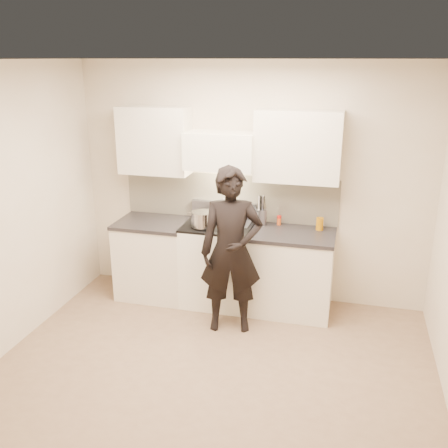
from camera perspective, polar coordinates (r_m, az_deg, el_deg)
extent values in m
plane|color=#8A6F53|center=(4.68, -1.69, -16.90)|extent=(4.00, 4.00, 0.00)
cube|color=beige|center=(5.68, 3.10, 4.61)|extent=(4.00, 0.04, 2.70)
cube|color=beige|center=(2.59, -13.12, -13.86)|extent=(4.00, 0.04, 2.70)
cube|color=white|center=(3.82, -2.08, 18.14)|extent=(4.00, 3.50, 0.02)
cube|color=beige|center=(5.77, 0.61, 3.14)|extent=(2.50, 0.02, 0.53)
cube|color=#9193A5|center=(5.79, 0.03, 1.60)|extent=(0.76, 0.08, 0.20)
cube|color=white|center=(5.48, -0.36, 8.38)|extent=(0.76, 0.40, 0.40)
cylinder|color=#B2B2B7|center=(5.34, -0.86, 6.15)|extent=(0.66, 0.02, 0.02)
cube|color=silver|center=(5.35, 8.46, 8.75)|extent=(0.90, 0.33, 0.75)
cube|color=silver|center=(5.74, -7.92, 9.44)|extent=(0.80, 0.33, 0.75)
cube|color=#C2B391|center=(5.70, 4.29, 2.03)|extent=(0.08, 0.01, 0.12)
cube|color=white|center=(5.73, -0.66, -4.64)|extent=(0.76, 0.65, 0.92)
cube|color=black|center=(5.56, -0.68, -0.16)|extent=(0.76, 0.65, 0.02)
cube|color=silver|center=(5.63, 1.21, 0.22)|extent=(0.36, 0.34, 0.01)
cylinder|color=#B2B2B7|center=(5.35, -1.50, -2.69)|extent=(0.62, 0.02, 0.02)
cylinder|color=black|center=(5.47, -2.91, -0.31)|extent=(0.18, 0.18, 0.01)
cylinder|color=black|center=(5.38, 0.76, -0.62)|extent=(0.18, 0.18, 0.01)
cylinder|color=black|center=(5.74, -2.02, 0.63)|extent=(0.18, 0.18, 0.01)
cylinder|color=black|center=(5.65, 1.48, 0.35)|extent=(0.18, 0.18, 0.01)
cube|color=silver|center=(5.60, 7.61, -5.62)|extent=(0.90, 0.65, 0.88)
cube|color=black|center=(5.43, 7.81, -1.18)|extent=(0.92, 0.67, 0.04)
cube|color=silver|center=(5.98, -7.91, -4.03)|extent=(0.80, 0.65, 0.88)
cube|color=black|center=(5.82, -8.11, 0.16)|extent=(0.82, 0.67, 0.04)
ellipsoid|color=#B2B2B7|center=(5.63, 0.75, 1.51)|extent=(0.39, 0.39, 0.22)
torus|color=#B2B2B7|center=(5.62, 0.75, 2.00)|extent=(0.41, 0.41, 0.02)
ellipsoid|color=beige|center=(5.63, 0.75, 1.40)|extent=(0.23, 0.23, 0.10)
cylinder|color=beige|center=(5.46, -0.21, 2.26)|extent=(0.13, 0.27, 0.21)
cylinder|color=#B2B2B7|center=(5.43, -2.46, 0.57)|extent=(0.27, 0.27, 0.16)
cube|color=#B2B2B7|center=(5.47, -3.91, 1.35)|extent=(0.05, 0.03, 0.01)
cube|color=#B2B2B7|center=(5.36, -0.99, 1.03)|extent=(0.05, 0.03, 0.01)
cylinder|color=#9193A5|center=(5.61, 4.24, 0.79)|extent=(0.13, 0.13, 0.18)
cylinder|color=black|center=(5.58, 4.56, 1.64)|extent=(0.01, 0.01, 0.32)
cylinder|color=beige|center=(5.60, 4.51, 1.70)|extent=(0.01, 0.01, 0.32)
cylinder|color=#9193A5|center=(5.61, 4.31, 1.74)|extent=(0.01, 0.01, 0.32)
cylinder|color=black|center=(5.61, 4.09, 1.73)|extent=(0.01, 0.01, 0.32)
cylinder|color=#9193A5|center=(5.59, 3.96, 1.68)|extent=(0.01, 0.01, 0.32)
cylinder|color=beige|center=(5.57, 4.02, 1.61)|extent=(0.01, 0.01, 0.32)
cylinder|color=black|center=(5.56, 4.21, 1.57)|extent=(0.01, 0.01, 0.32)
cylinder|color=#9193A5|center=(5.56, 4.44, 1.58)|extent=(0.01, 0.01, 0.32)
cylinder|color=orange|center=(5.64, 6.31, 0.29)|extent=(0.05, 0.05, 0.08)
cylinder|color=red|center=(5.63, 6.33, 0.81)|extent=(0.05, 0.05, 0.03)
cylinder|color=#AA6905|center=(5.54, 10.88, 0.02)|extent=(0.08, 0.08, 0.14)
imported|color=black|center=(5.03, 0.84, -3.10)|extent=(0.71, 0.55, 1.72)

